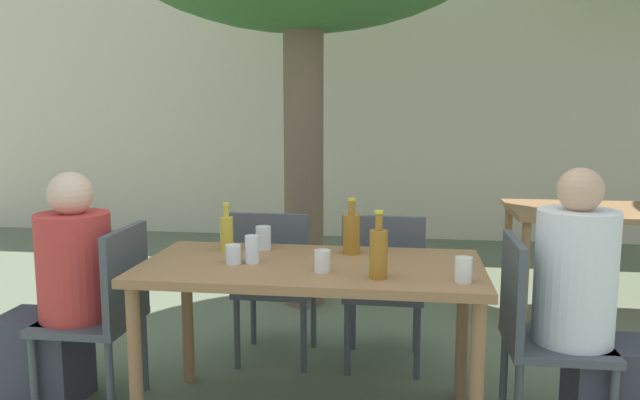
% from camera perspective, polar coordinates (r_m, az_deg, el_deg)
% --- Properties ---
extents(cafe_building_wall, '(10.00, 0.08, 2.80)m').
position_cam_1_polar(cafe_building_wall, '(7.08, 4.45, 7.83)').
color(cafe_building_wall, beige).
rests_on(cafe_building_wall, ground_plane).
extents(dining_table_front, '(1.56, 0.77, 0.76)m').
position_cam_1_polar(dining_table_front, '(2.89, -0.81, -7.48)').
color(dining_table_front, '#996B42').
rests_on(dining_table_front, ground_plane).
extents(dining_table_back, '(1.38, 0.84, 0.76)m').
position_cam_1_polar(dining_table_back, '(4.88, 24.91, -1.76)').
color(dining_table_back, '#996B42').
rests_on(dining_table_back, ground_plane).
extents(patio_chair_0, '(0.44, 0.44, 0.90)m').
position_cam_1_polar(patio_chair_0, '(3.24, -19.02, -9.22)').
color(patio_chair_0, '#474C51').
rests_on(patio_chair_0, ground_plane).
extents(patio_chair_1, '(0.44, 0.44, 0.90)m').
position_cam_1_polar(patio_chair_1, '(2.97, 19.24, -10.85)').
color(patio_chair_1, '#474C51').
rests_on(patio_chair_1, ground_plane).
extents(patio_chair_2, '(0.44, 0.44, 0.90)m').
position_cam_1_polar(patio_chair_2, '(3.57, -4.29, -7.14)').
color(patio_chair_2, '#474C51').
rests_on(patio_chair_2, ground_plane).
extents(patio_chair_3, '(0.44, 0.44, 0.90)m').
position_cam_1_polar(patio_chair_3, '(3.50, 5.82, -7.49)').
color(patio_chair_3, '#474C51').
rests_on(patio_chair_3, ground_plane).
extents(person_seated_0, '(0.58, 0.35, 1.16)m').
position_cam_1_polar(person_seated_0, '(3.35, -22.66, -8.59)').
color(person_seated_0, '#383842').
rests_on(person_seated_0, ground_plane).
extents(person_seated_1, '(0.57, 0.34, 1.21)m').
position_cam_1_polar(person_seated_1, '(3.01, 23.67, -10.09)').
color(person_seated_1, '#383842').
rests_on(person_seated_1, ground_plane).
extents(amber_bottle_0, '(0.08, 0.08, 0.29)m').
position_cam_1_polar(amber_bottle_0, '(2.61, 5.38, -4.77)').
color(amber_bottle_0, '#9E661E').
rests_on(amber_bottle_0, dining_table_front).
extents(oil_cruet_1, '(0.07, 0.07, 0.24)m').
position_cam_1_polar(oil_cruet_1, '(3.13, -8.54, -2.96)').
color(oil_cruet_1, gold).
rests_on(oil_cruet_1, dining_table_front).
extents(amber_bottle_2, '(0.08, 0.08, 0.27)m').
position_cam_1_polar(amber_bottle_2, '(3.04, 2.90, -2.97)').
color(amber_bottle_2, '#9E661E').
rests_on(amber_bottle_2, dining_table_front).
extents(drinking_glass_0, '(0.07, 0.07, 0.09)m').
position_cam_1_polar(drinking_glass_0, '(2.88, -7.93, -4.94)').
color(drinking_glass_0, white).
rests_on(drinking_glass_0, dining_table_front).
extents(drinking_glass_1, '(0.07, 0.07, 0.10)m').
position_cam_1_polar(drinking_glass_1, '(2.62, 12.99, -6.22)').
color(drinking_glass_1, silver).
rests_on(drinking_glass_1, dining_table_front).
extents(drinking_glass_2, '(0.06, 0.06, 0.13)m').
position_cam_1_polar(drinking_glass_2, '(2.87, -6.23, -4.51)').
color(drinking_glass_2, white).
rests_on(drinking_glass_2, dining_table_front).
extents(drinking_glass_3, '(0.07, 0.07, 0.10)m').
position_cam_1_polar(drinking_glass_3, '(2.71, 0.21, -5.60)').
color(drinking_glass_3, silver).
rests_on(drinking_glass_3, dining_table_front).
extents(drinking_glass_4, '(0.08, 0.08, 0.12)m').
position_cam_1_polar(drinking_glass_4, '(3.15, -5.20, -3.47)').
color(drinking_glass_4, silver).
rests_on(drinking_glass_4, dining_table_front).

